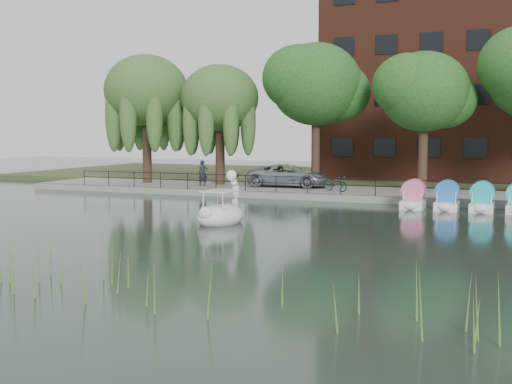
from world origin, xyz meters
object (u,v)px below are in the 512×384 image
Objects in this scene: swan_boat at (221,212)px; bicycle at (336,183)px; pedestrian at (203,172)px; minivan at (289,174)px.

bicycle is at bearing 89.56° from swan_boat.
pedestrian reaches higher than swan_boat.
minivan is 4.11m from bicycle.
pedestrian reaches higher than bicycle.
pedestrian is 0.68× the size of swan_boat.
minivan is 2.11× the size of swan_boat.
pedestrian is (-9.03, -0.04, 0.49)m from bicycle.
pedestrian reaches higher than minivan.
minivan is 14.45m from swan_boat.
swan_boat reaches higher than minivan.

